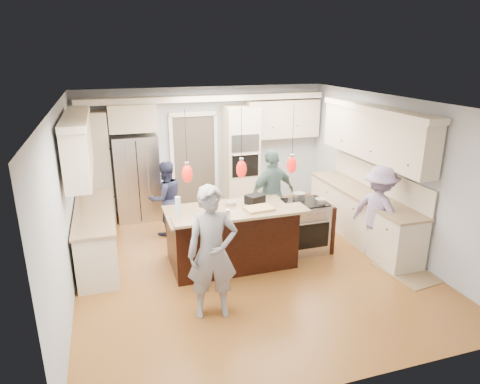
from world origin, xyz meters
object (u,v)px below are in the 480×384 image
object	(u,v)px
refrigerator	(137,177)
island_range	(305,226)
kitchen_island	(231,236)
person_far_left	(166,198)
person_bar_end	(212,253)

from	to	relation	value
refrigerator	island_range	xyz separation A→B (m)	(2.71, -2.49, -0.44)
refrigerator	kitchen_island	world-z (taller)	refrigerator
person_far_left	kitchen_island	bearing A→B (deg)	102.62
kitchen_island	island_range	world-z (taller)	kitchen_island
kitchen_island	person_far_left	xyz separation A→B (m)	(-0.85, 1.53, 0.25)
kitchen_island	person_far_left	world-z (taller)	person_far_left
person_far_left	person_bar_end	bearing A→B (deg)	77.40
refrigerator	island_range	size ratio (longest dim) A/B	1.96
island_range	refrigerator	bearing A→B (deg)	137.41
refrigerator	person_bar_end	xyz separation A→B (m)	(0.65, -3.93, 0.02)
refrigerator	kitchen_island	distance (m)	2.91
refrigerator	person_bar_end	size ratio (longest dim) A/B	0.98
person_bar_end	person_far_left	bearing A→B (deg)	101.92
island_range	person_far_left	world-z (taller)	person_far_left
person_bar_end	refrigerator	bearing A→B (deg)	107.35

